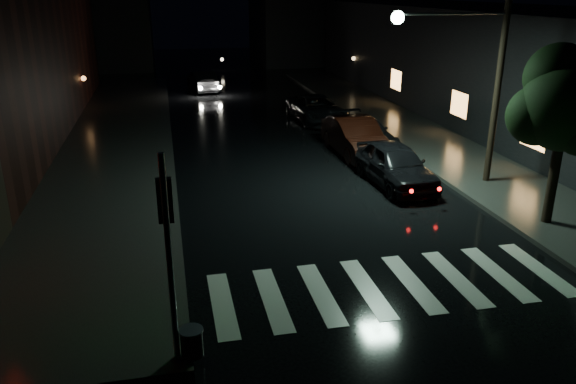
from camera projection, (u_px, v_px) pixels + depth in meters
ground at (276, 310)px, 13.00m from camera, size 120.00×120.00×0.00m
sidewalk_left at (104, 155)px, 24.81m from camera, size 6.00×44.00×0.15m
sidewalk_right at (419, 136)px, 27.82m from camera, size 4.00×44.00×0.15m
building_right at (507, 63)px, 31.90m from camera, size 10.00×40.00×6.00m
building_far_left at (72, 23)px, 50.91m from camera, size 14.00×10.00×8.00m
building_far_right at (326, 25)px, 55.90m from camera, size 14.00×10.00×7.00m
crosswalk at (390, 285)px, 14.05m from camera, size 9.00×3.00×0.01m
signal_pole_corner at (181, 293)px, 10.70m from camera, size 0.68×0.61×4.20m
street_tree at (563, 107)px, 16.44m from camera, size 3.10×2.90×5.40m
utility_pole at (484, 61)px, 19.61m from camera, size 4.92×0.44×8.00m
parked_car_a at (395, 164)px, 21.01m from camera, size 2.10×4.74×1.58m
parked_car_b at (355, 137)px, 24.75m from camera, size 1.85×5.02×1.64m
parked_car_c at (364, 132)px, 26.07m from camera, size 2.40×4.92×1.38m
parked_car_d at (316, 109)px, 30.97m from camera, size 2.71×5.29×1.43m
oncoming_car at (202, 81)px, 40.16m from camera, size 2.09×4.55×1.45m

